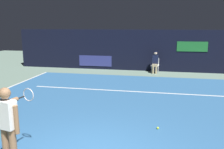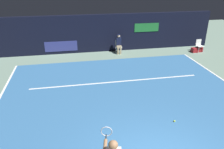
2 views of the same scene
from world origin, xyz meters
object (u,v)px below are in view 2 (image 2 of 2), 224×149
courtside_chair_near (199,45)px  equipment_bag (197,50)px  tennis_ball (174,121)px  line_judge_on_chair (119,44)px

courtside_chair_near → equipment_bag: bearing=-170.9°
tennis_ball → line_judge_on_chair: bearing=92.1°
line_judge_on_chair → courtside_chair_near: 5.73m
line_judge_on_chair → equipment_bag: bearing=-8.3°
line_judge_on_chair → courtside_chair_near: line_judge_on_chair is taller
line_judge_on_chair → equipment_bag: line_judge_on_chair is taller
line_judge_on_chair → courtside_chair_near: (5.68, -0.78, -0.18)m
courtside_chair_near → equipment_bag: (-0.14, -0.02, -0.34)m
line_judge_on_chair → equipment_bag: 5.62m
courtside_chair_near → equipment_bag: size_ratio=1.05×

